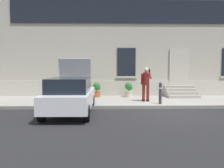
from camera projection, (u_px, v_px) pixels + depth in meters
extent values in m
plane|color=#232326|center=(171.00, 113.00, 10.17)|extent=(80.00, 80.00, 0.00)
cube|color=#99968E|center=(157.00, 101.00, 12.95)|extent=(24.00, 3.60, 0.15)
cube|color=gray|center=(166.00, 107.00, 11.10)|extent=(24.00, 0.12, 0.15)
cube|color=#B2AD9E|center=(150.00, 38.00, 15.17)|extent=(24.00, 1.40, 7.50)
cube|color=#BCB7A8|center=(151.00, 89.00, 14.69)|extent=(24.00, 0.08, 1.10)
cube|color=brown|center=(179.00, 68.00, 14.62)|extent=(1.00, 0.08, 2.10)
cube|color=#BCB7A8|center=(179.00, 67.00, 14.60)|extent=(1.16, 0.06, 2.24)
cube|color=black|center=(126.00, 62.00, 14.52)|extent=(1.10, 0.06, 1.70)
cube|color=#BCB7A8|center=(126.00, 77.00, 14.56)|extent=(1.30, 0.12, 0.10)
cube|color=black|center=(152.00, 12.00, 14.33)|extent=(16.80, 0.06, 1.40)
cube|color=#9E998E|center=(184.00, 97.00, 13.66)|extent=(1.82, 0.32, 0.16)
cube|color=#9E998E|center=(182.00, 95.00, 13.97)|extent=(1.82, 0.32, 0.32)
cube|color=#9E998E|center=(181.00, 93.00, 14.28)|extent=(1.82, 0.32, 0.48)
cube|color=#9E998E|center=(179.00, 91.00, 14.60)|extent=(1.82, 0.32, 0.64)
cube|color=white|center=(70.00, 99.00, 9.87)|extent=(1.79, 4.02, 0.64)
cube|color=black|center=(70.00, 85.00, 9.68)|extent=(1.56, 2.42, 0.56)
cube|color=black|center=(77.00, 98.00, 11.90)|extent=(1.66, 0.12, 0.20)
cube|color=yellow|center=(77.00, 94.00, 11.88)|extent=(0.52, 0.03, 0.12)
cube|color=#B21414|center=(61.00, 89.00, 11.85)|extent=(0.16, 0.04, 0.18)
cube|color=#B21414|center=(92.00, 89.00, 11.87)|extent=(0.16, 0.04, 0.18)
cube|color=white|center=(75.00, 67.00, 11.22)|extent=(1.49, 0.38, 0.87)
cylinder|color=black|center=(42.00, 113.00, 8.49)|extent=(0.21, 0.60, 0.60)
cylinder|color=black|center=(87.00, 113.00, 8.51)|extent=(0.21, 0.60, 0.60)
cylinder|color=black|center=(58.00, 102.00, 11.28)|extent=(0.21, 0.60, 0.60)
cylinder|color=black|center=(92.00, 102.00, 11.30)|extent=(0.21, 0.60, 0.60)
cylinder|color=#333338|center=(160.00, 94.00, 11.46)|extent=(0.14, 0.14, 0.95)
sphere|color=#333338|center=(160.00, 84.00, 11.42)|extent=(0.15, 0.15, 0.15)
cylinder|color=silver|center=(160.00, 88.00, 11.44)|extent=(0.15, 0.15, 0.06)
cylinder|color=#333338|center=(82.00, 94.00, 11.37)|extent=(0.14, 0.14, 0.95)
sphere|color=#333338|center=(82.00, 84.00, 11.34)|extent=(0.15, 0.15, 0.15)
cylinder|color=silver|center=(82.00, 88.00, 11.35)|extent=(0.15, 0.15, 0.06)
cylinder|color=maroon|center=(144.00, 93.00, 12.36)|extent=(0.15, 0.15, 0.82)
cube|color=black|center=(143.00, 100.00, 12.45)|extent=(0.12, 0.28, 0.10)
cylinder|color=maroon|center=(148.00, 93.00, 12.37)|extent=(0.15, 0.15, 0.82)
cube|color=black|center=(148.00, 100.00, 12.46)|extent=(0.12, 0.28, 0.10)
cylinder|color=maroon|center=(146.00, 79.00, 12.27)|extent=(0.34, 0.42, 0.66)
sphere|color=tan|center=(146.00, 70.00, 12.18)|extent=(0.22, 0.22, 0.22)
sphere|color=silver|center=(146.00, 69.00, 12.18)|extent=(0.21, 0.21, 0.21)
cylinder|color=maroon|center=(142.00, 79.00, 12.23)|extent=(0.09, 0.16, 0.57)
cylinder|color=maroon|center=(150.00, 75.00, 12.23)|extent=(0.09, 0.43, 0.40)
cube|color=black|center=(149.00, 70.00, 12.16)|extent=(0.07, 0.02, 0.15)
cylinder|color=#2D2D30|center=(64.00, 95.00, 13.85)|extent=(0.40, 0.40, 0.34)
cylinder|color=#2D2D30|center=(64.00, 92.00, 13.84)|extent=(0.44, 0.44, 0.05)
cylinder|color=#47331E|center=(64.00, 90.00, 13.83)|extent=(0.04, 0.04, 0.24)
sphere|color=#4C843D|center=(64.00, 86.00, 13.81)|extent=(0.44, 0.44, 0.44)
sphere|color=#4C843D|center=(66.00, 88.00, 13.78)|extent=(0.24, 0.24, 0.24)
cylinder|color=#B25B38|center=(97.00, 94.00, 14.08)|extent=(0.40, 0.40, 0.34)
cylinder|color=#B25B38|center=(97.00, 92.00, 14.07)|extent=(0.44, 0.44, 0.05)
cylinder|color=#47331E|center=(97.00, 89.00, 14.06)|extent=(0.04, 0.04, 0.24)
sphere|color=#286B2D|center=(97.00, 86.00, 14.04)|extent=(0.44, 0.44, 0.44)
sphere|color=#286B2D|center=(98.00, 88.00, 14.00)|extent=(0.24, 0.24, 0.24)
cylinder|color=beige|center=(129.00, 94.00, 14.13)|extent=(0.40, 0.40, 0.34)
cylinder|color=beige|center=(129.00, 92.00, 14.12)|extent=(0.44, 0.44, 0.05)
cylinder|color=#47331E|center=(129.00, 89.00, 14.11)|extent=(0.04, 0.04, 0.24)
sphere|color=#286B2D|center=(129.00, 86.00, 14.10)|extent=(0.44, 0.44, 0.44)
sphere|color=#286B2D|center=(130.00, 88.00, 14.06)|extent=(0.24, 0.24, 0.24)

